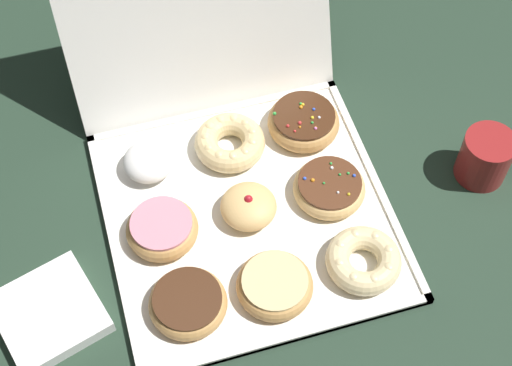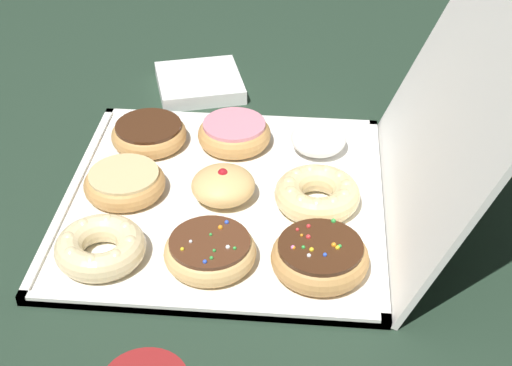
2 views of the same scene
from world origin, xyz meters
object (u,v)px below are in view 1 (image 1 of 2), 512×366
object	(u,v)px
pink_frosted_donut_3	(162,228)
sprinkle_donut_8	(304,122)
cruller_donut_7	(230,142)
napkin_stack	(49,313)
cruller_donut_2	(363,260)
coffee_mug	(487,156)
powdered_filled_donut_6	(149,161)
chocolate_frosted_donut_0	(188,303)
glazed_ring_donut_1	(277,284)
jelly_filled_donut_4	(247,206)
sprinkle_donut_5	(328,185)
donut_box	(249,215)

from	to	relation	value
pink_frosted_donut_3	sprinkle_donut_8	bearing A→B (deg)	26.44
cruller_donut_7	napkin_stack	size ratio (longest dim) A/B	0.83
cruller_donut_2	coffee_mug	world-z (taller)	coffee_mug
cruller_donut_2	powdered_filled_donut_6	size ratio (longest dim) A/B	1.38
pink_frosted_donut_3	powdered_filled_donut_6	size ratio (longest dim) A/B	1.35
chocolate_frosted_donut_0	glazed_ring_donut_1	size ratio (longest dim) A/B	1.01
chocolate_frosted_donut_0	powdered_filled_donut_6	size ratio (longest dim) A/B	1.39
jelly_filled_donut_4	sprinkle_donut_5	xyz separation A→B (m)	(0.13, 0.00, -0.00)
glazed_ring_donut_1	jelly_filled_donut_4	distance (m)	0.14
sprinkle_donut_5	napkin_stack	xyz separation A→B (m)	(-0.46, -0.09, -0.02)
donut_box	chocolate_frosted_donut_0	xyz separation A→B (m)	(-0.13, -0.13, 0.02)
donut_box	napkin_stack	bearing A→B (deg)	-165.78
powdered_filled_donut_6	napkin_stack	bearing A→B (deg)	-132.69
sprinkle_donut_8	cruller_donut_7	bearing A→B (deg)	-177.17
sprinkle_donut_5	napkin_stack	bearing A→B (deg)	-169.27
sprinkle_donut_5	coffee_mug	xyz separation A→B (m)	(0.26, -0.03, 0.02)
pink_frosted_donut_3	sprinkle_donut_5	size ratio (longest dim) A/B	0.97
chocolate_frosted_donut_0	pink_frosted_donut_3	xyz separation A→B (m)	(-0.01, 0.13, 0.00)
chocolate_frosted_donut_0	cruller_donut_2	bearing A→B (deg)	-1.49
coffee_mug	powdered_filled_donut_6	bearing A→B (deg)	163.77
powdered_filled_donut_6	cruller_donut_7	distance (m)	0.14
napkin_stack	chocolate_frosted_donut_0	bearing A→B (deg)	-13.63
coffee_mug	sprinkle_donut_8	bearing A→B (deg)	148.01
glazed_ring_donut_1	pink_frosted_donut_3	xyz separation A→B (m)	(-0.14, 0.14, 0.00)
pink_frosted_donut_3	coffee_mug	world-z (taller)	coffee_mug
sprinkle_donut_8	sprinkle_donut_5	bearing A→B (deg)	-90.87
glazed_ring_donut_1	pink_frosted_donut_3	distance (m)	0.20
donut_box	cruller_donut_2	xyz separation A→B (m)	(0.14, -0.14, 0.02)
donut_box	jelly_filled_donut_4	distance (m)	0.03
glazed_ring_donut_1	chocolate_frosted_donut_0	bearing A→B (deg)	176.42
chocolate_frosted_donut_0	jelly_filled_donut_4	xyz separation A→B (m)	(0.13, 0.13, 0.00)
glazed_ring_donut_1	cruller_donut_7	size ratio (longest dim) A/B	0.98
pink_frosted_donut_3	donut_box	bearing A→B (deg)	-0.13
chocolate_frosted_donut_0	napkin_stack	distance (m)	0.20
sprinkle_donut_5	sprinkle_donut_8	bearing A→B (deg)	89.13
cruller_donut_7	jelly_filled_donut_4	bearing A→B (deg)	-93.21
powdered_filled_donut_6	coffee_mug	distance (m)	0.54
donut_box	napkin_stack	size ratio (longest dim) A/B	3.12
donut_box	powdered_filled_donut_6	distance (m)	0.18
glazed_ring_donut_1	powdered_filled_donut_6	size ratio (longest dim) A/B	1.38
pink_frosted_donut_3	sprinkle_donut_5	xyz separation A→B (m)	(0.27, 0.00, -0.00)
cruller_donut_2	pink_frosted_donut_3	size ratio (longest dim) A/B	1.02
pink_frosted_donut_3	napkin_stack	size ratio (longest dim) A/B	0.79
chocolate_frosted_donut_0	sprinkle_donut_8	world-z (taller)	sprinkle_donut_8
cruller_donut_2	napkin_stack	size ratio (longest dim) A/B	0.81
donut_box	sprinkle_donut_8	size ratio (longest dim) A/B	3.64
powdered_filled_donut_6	napkin_stack	size ratio (longest dim) A/B	0.59
chocolate_frosted_donut_0	sprinkle_donut_5	distance (m)	0.29
cruller_donut_7	napkin_stack	world-z (taller)	cruller_donut_7
donut_box	jelly_filled_donut_4	size ratio (longest dim) A/B	4.99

